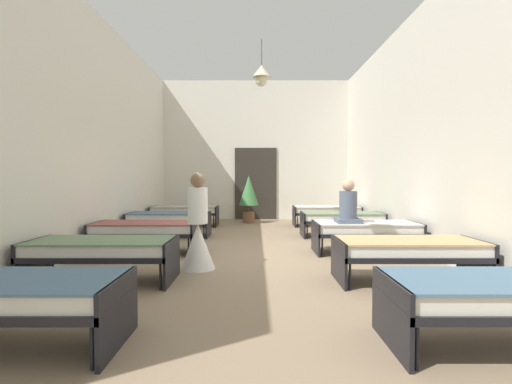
% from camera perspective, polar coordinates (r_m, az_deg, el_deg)
% --- Properties ---
extents(ground_plane, '(6.80, 11.74, 0.10)m').
position_cam_1_polar(ground_plane, '(6.92, -0.01, -9.85)').
color(ground_plane, '#8C755B').
extents(room_shell, '(6.60, 11.34, 4.65)m').
position_cam_1_polar(room_shell, '(8.14, 0.00, 8.77)').
color(room_shell, silver).
rests_on(room_shell, ground).
extents(bed_left_row_0, '(1.90, 0.84, 0.57)m').
position_cam_1_polar(bed_left_row_0, '(3.74, -34.37, -13.07)').
color(bed_left_row_0, black).
rests_on(bed_left_row_0, ground).
extents(bed_right_row_0, '(1.90, 0.84, 0.57)m').
position_cam_1_polar(bed_right_row_0, '(3.73, 34.25, -13.11)').
color(bed_right_row_0, black).
rests_on(bed_right_row_0, ground).
extents(bed_left_row_1, '(1.90, 0.84, 0.57)m').
position_cam_1_polar(bed_left_row_1, '(5.37, -22.72, -8.25)').
color(bed_left_row_1, black).
rests_on(bed_left_row_1, ground).
extents(bed_right_row_1, '(1.90, 0.84, 0.57)m').
position_cam_1_polar(bed_right_row_1, '(5.37, 22.67, -8.26)').
color(bed_right_row_1, black).
rests_on(bed_right_row_1, ground).
extents(bed_left_row_2, '(1.90, 0.84, 0.57)m').
position_cam_1_polar(bed_left_row_2, '(7.14, -16.78, -5.60)').
color(bed_left_row_2, black).
rests_on(bed_left_row_2, ground).
extents(bed_right_row_2, '(1.90, 0.84, 0.57)m').
position_cam_1_polar(bed_right_row_2, '(7.13, 16.77, -5.60)').
color(bed_right_row_2, black).
rests_on(bed_right_row_2, ground).
extents(bed_left_row_3, '(1.90, 0.84, 0.57)m').
position_cam_1_polar(bed_left_row_3, '(8.96, -13.25, -3.98)').
color(bed_left_row_3, black).
rests_on(bed_left_row_3, ground).
extents(bed_right_row_3, '(1.90, 0.84, 0.57)m').
position_cam_1_polar(bed_right_row_3, '(8.96, 13.27, -3.98)').
color(bed_right_row_3, black).
rests_on(bed_right_row_3, ground).
extents(bed_left_row_4, '(1.90, 0.84, 0.57)m').
position_cam_1_polar(bed_left_row_4, '(10.81, -10.92, -2.90)').
color(bed_left_row_4, black).
rests_on(bed_left_row_4, ground).
extents(bed_right_row_4, '(1.90, 0.84, 0.57)m').
position_cam_1_polar(bed_right_row_4, '(10.81, 10.97, -2.90)').
color(bed_right_row_4, black).
rests_on(bed_right_row_4, ground).
extents(nurse_near_aisle, '(0.52, 0.52, 1.49)m').
position_cam_1_polar(nurse_near_aisle, '(5.71, -8.95, -6.57)').
color(nurse_near_aisle, white).
rests_on(nurse_near_aisle, ground).
extents(patient_seated_primary, '(0.44, 0.44, 0.80)m').
position_cam_1_polar(patient_seated_primary, '(6.92, 14.23, -2.24)').
color(patient_seated_primary, '#515B70').
rests_on(patient_seated_primary, bed_right_row_2).
extents(potted_plant, '(0.60, 0.60, 1.47)m').
position_cam_1_polar(potted_plant, '(11.29, -1.06, -0.26)').
color(potted_plant, brown).
rests_on(potted_plant, ground).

